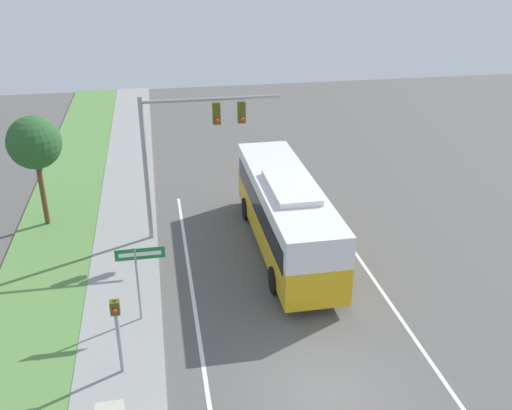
{
  "coord_description": "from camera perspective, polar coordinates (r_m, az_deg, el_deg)",
  "views": [
    {
      "loc": [
        -4.55,
        -12.53,
        12.27
      ],
      "look_at": [
        -0.42,
        9.79,
        1.74
      ],
      "focal_mm": 40.0,
      "sensor_mm": 36.0,
      "label": 1
    }
  ],
  "objects": [
    {
      "name": "street_sign",
      "position": [
        19.88,
        -11.61,
        -6.25
      ],
      "size": [
        1.67,
        0.08,
        2.99
      ],
      "color": "#939399",
      "rests_on": "ground_plane"
    },
    {
      "name": "bus",
      "position": [
        24.28,
        2.97,
        -0.52
      ],
      "size": [
        2.61,
        10.48,
        3.41
      ],
      "color": "gold",
      "rests_on": "ground_plane"
    },
    {
      "name": "ground_plane",
      "position": [
        18.11,
        7.33,
        -18.0
      ],
      "size": [
        80.0,
        80.0,
        0.0
      ],
      "primitive_type": "plane",
      "color": "#565451"
    },
    {
      "name": "lane_divider_near",
      "position": [
        17.56,
        -4.66,
        -19.54
      ],
      "size": [
        0.14,
        30.0,
        0.01
      ],
      "color": "silver",
      "rests_on": "ground_plane"
    },
    {
      "name": "lane_divider_far",
      "position": [
        19.33,
        17.98,
        -15.97
      ],
      "size": [
        0.14,
        30.0,
        0.01
      ],
      "color": "silver",
      "rests_on": "ground_plane"
    },
    {
      "name": "signal_gantry",
      "position": [
        24.46,
        -7.08,
        6.58
      ],
      "size": [
        5.92,
        0.41,
        6.57
      ],
      "color": "#939399",
      "rests_on": "ground_plane"
    },
    {
      "name": "pedestrian_signal",
      "position": [
        17.85,
        -13.72,
        -11.57
      ],
      "size": [
        0.28,
        0.34,
        2.72
      ],
      "color": "#939399",
      "rests_on": "ground_plane"
    },
    {
      "name": "roadside_tree",
      "position": [
        27.38,
        -21.29,
        5.78
      ],
      "size": [
        2.4,
        2.4,
        5.22
      ],
      "color": "brown",
      "rests_on": "grass_verge"
    }
  ]
}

